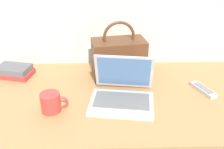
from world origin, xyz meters
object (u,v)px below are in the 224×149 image
at_px(laptop, 122,92).
at_px(remote_control_near, 203,90).
at_px(coffee_mug, 51,102).
at_px(book_stack, 14,71).
at_px(handbag, 119,57).

xyz_separation_m(laptop, remote_control_near, (0.44, 0.07, -0.03)).
relative_size(laptop, coffee_mug, 2.61).
distance_m(laptop, book_stack, 0.68).
bearing_deg(book_stack, handbag, -0.52).
bearing_deg(remote_control_near, laptop, -171.14).
xyz_separation_m(laptop, book_stack, (-0.63, 0.27, -0.02)).
distance_m(laptop, coffee_mug, 0.35).
bearing_deg(handbag, coffee_mug, -133.85).
bearing_deg(handbag, book_stack, 179.48).
relative_size(coffee_mug, remote_control_near, 0.79).
bearing_deg(coffee_mug, laptop, 13.44).
height_order(laptop, book_stack, laptop).
bearing_deg(remote_control_near, book_stack, 169.27).
height_order(handbag, book_stack, handbag).
height_order(laptop, handbag, handbag).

